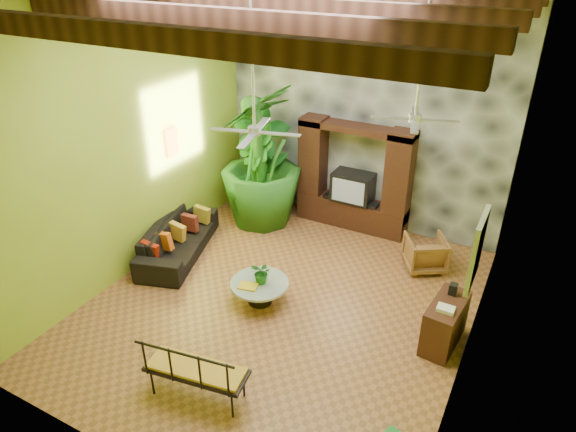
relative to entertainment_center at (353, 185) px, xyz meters
The scene contains 21 objects.
ground 3.28m from the entertainment_center, 90.00° to the right, with size 7.00×7.00×0.00m, color brown.
back_wall 1.58m from the entertainment_center, 90.00° to the left, with size 6.00×0.02×5.00m, color #93A525.
left_wall 4.60m from the entertainment_center, 133.73° to the right, with size 0.02×7.00×5.00m, color #93A525.
right_wall 4.60m from the entertainment_center, 46.27° to the right, with size 0.02×7.00×5.00m, color #93A525.
stone_accent_wall 1.56m from the entertainment_center, 90.00° to the left, with size 5.98×0.10×4.98m, color #313338.
ceiling_beams 4.94m from the entertainment_center, 90.00° to the right, with size 5.95×5.36×0.22m.
entertainment_center is the anchor object (origin of this frame).
ceiling_fan_front 4.30m from the entertainment_center, 93.24° to the right, with size 1.28×1.28×1.86m.
ceiling_fan_back 3.50m from the entertainment_center, 50.43° to the right, with size 1.28×1.28×1.86m.
wall_art_mask 3.82m from the entertainment_center, 144.18° to the right, with size 0.06×0.32×0.55m, color gold.
wall_art_painting 4.95m from the entertainment_center, 51.61° to the right, with size 0.06×0.70×0.90m, color #286895.
sofa 3.78m from the entertainment_center, 133.68° to the right, with size 2.33×0.91×0.68m, color black.
wicker_armchair 2.16m from the entertainment_center, 26.13° to the right, with size 0.70×0.72×0.66m, color brown.
tall_plant_a 2.09m from the entertainment_center, behind, with size 1.27×0.86×2.40m, color #1A631E.
tall_plant_b 2.19m from the entertainment_center, 155.53° to the right, with size 1.23×0.99×2.23m, color #1F681B.
tall_plant_c 2.03m from the entertainment_center, 157.47° to the right, with size 1.70×1.70×3.04m, color #256119.
coffee_table 3.36m from the entertainment_center, 96.46° to the right, with size 1.00×1.00×0.40m.
centerpiece_plant 3.28m from the entertainment_center, 95.80° to the right, with size 0.35×0.30×0.39m, color #1C5C18.
yellow_tray 3.54m from the entertainment_center, 97.72° to the right, with size 0.31×0.22×0.03m, color #F6F41A.
iron_bench 5.53m from the entertainment_center, 90.56° to the right, with size 1.46×0.72×0.57m.
side_console 3.92m from the entertainment_center, 46.88° to the right, with size 0.44×0.97×0.78m, color #322110.
Camera 1 is at (3.39, -6.17, 5.55)m, focal length 32.00 mm.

